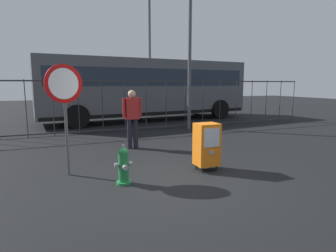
% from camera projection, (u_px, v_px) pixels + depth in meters
% --- Properties ---
extents(ground_plane, '(60.00, 60.00, 0.00)m').
position_uv_depth(ground_plane, '(177.00, 183.00, 5.19)').
color(ground_plane, black).
extents(fire_hydrant, '(0.33, 0.32, 0.75)m').
position_uv_depth(fire_hydrant, '(124.00, 166.00, 5.11)').
color(fire_hydrant, '#1E7238').
rests_on(fire_hydrant, ground_plane).
extents(newspaper_box_primary, '(0.48, 0.42, 1.02)m').
position_uv_depth(newspaper_box_primary, '(207.00, 144.00, 5.90)').
color(newspaper_box_primary, black).
rests_on(newspaper_box_primary, ground_plane).
extents(stop_sign, '(0.71, 0.31, 2.23)m').
position_uv_depth(stop_sign, '(65.00, 97.00, 5.41)').
color(stop_sign, '#4C4F54').
rests_on(stop_sign, ground_plane).
extents(pedestrian, '(0.55, 0.22, 1.67)m').
position_uv_depth(pedestrian, '(132.00, 116.00, 7.87)').
color(pedestrian, black).
rests_on(pedestrian, ground_plane).
extents(fence_barrier, '(18.03, 0.04, 2.00)m').
position_uv_depth(fence_barrier, '(114.00, 106.00, 10.53)').
color(fence_barrier, '#2D2D33').
rests_on(fence_barrier, ground_plane).
extents(bus_near, '(10.69, 3.54, 3.00)m').
position_uv_depth(bus_near, '(147.00, 87.00, 14.02)').
color(bus_near, '#4C5156').
rests_on(bus_near, ground_plane).
extents(street_light_near_left, '(0.32, 0.32, 7.86)m').
position_uv_depth(street_light_near_left, '(190.00, 15.00, 10.81)').
color(street_light_near_left, '#4C4F54').
rests_on(street_light_near_left, ground_plane).
extents(street_light_near_right, '(0.32, 0.32, 7.43)m').
position_uv_depth(street_light_near_right, '(150.00, 40.00, 15.47)').
color(street_light_near_right, '#4C4F54').
rests_on(street_light_near_right, ground_plane).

